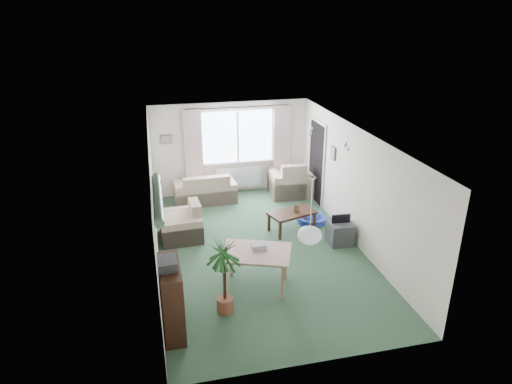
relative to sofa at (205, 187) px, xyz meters
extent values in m
plane|color=#305038|center=(0.74, -2.75, -0.38)|extent=(6.50, 6.50, 0.00)
cube|color=white|center=(0.94, 0.48, 1.12)|extent=(1.80, 0.03, 1.30)
cube|color=black|center=(0.94, 0.40, 1.89)|extent=(2.60, 0.03, 0.03)
cube|color=beige|center=(-0.21, 0.38, 0.89)|extent=(0.45, 0.08, 2.00)
cube|color=beige|center=(2.09, 0.38, 0.89)|extent=(0.45, 0.08, 2.00)
cube|color=white|center=(0.94, 0.44, 0.02)|extent=(1.20, 0.10, 0.55)
cube|color=black|center=(2.73, -0.55, 0.62)|extent=(0.03, 0.95, 2.00)
sphere|color=white|center=(0.94, -5.05, 1.10)|extent=(0.36, 0.36, 0.36)
cylinder|color=#196626|center=(-1.18, -5.05, 1.90)|extent=(1.60, 1.60, 0.12)
sphere|color=silver|center=(2.04, -1.85, 1.84)|extent=(0.20, 0.20, 0.20)
sphere|color=silver|center=(2.34, -3.05, 1.84)|extent=(0.20, 0.20, 0.20)
cube|color=brown|center=(-0.86, 0.48, 1.17)|extent=(0.28, 0.03, 0.22)
cube|color=brown|center=(2.72, -1.55, 1.17)|extent=(0.03, 0.24, 0.30)
cube|color=beige|center=(0.00, 0.00, 0.00)|extent=(1.53, 0.84, 0.75)
cube|color=beige|center=(2.22, -0.02, 0.09)|extent=(1.09, 1.04, 0.92)
cube|color=tan|center=(-0.76, -1.86, 0.02)|extent=(0.89, 0.94, 0.79)
cube|color=black|center=(1.64, -2.06, -0.15)|extent=(1.11, 0.81, 0.45)
cube|color=brown|center=(1.74, -2.05, 0.15)|extent=(0.12, 0.04, 0.16)
cube|color=black|center=(-1.10, -4.84, 0.18)|extent=(0.32, 0.92, 1.11)
cube|color=#333338|center=(-1.13, -4.88, 0.81)|extent=(0.30, 0.36, 0.14)
cylinder|color=#2B6422|center=(-0.26, -4.57, 0.29)|extent=(0.68, 0.68, 1.34)
cube|color=#A28758|center=(0.38, -3.99, -0.04)|extent=(1.26, 1.05, 0.67)
cube|color=#B3B2BE|center=(0.45, -3.91, 0.36)|extent=(0.25, 0.18, 0.12)
cube|color=#35363A|center=(2.44, -2.83, -0.14)|extent=(0.49, 0.54, 0.47)
cylinder|color=#2523A1|center=(2.21, -1.75, -0.31)|extent=(0.76, 0.76, 0.14)
camera|label=1|loc=(-1.17, -10.64, 4.20)|focal=32.00mm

